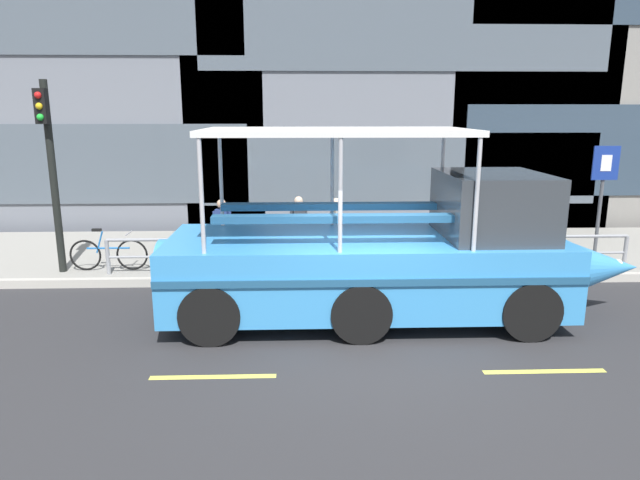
# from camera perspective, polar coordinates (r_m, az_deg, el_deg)

# --- Properties ---
(ground_plane) EXTENTS (120.00, 120.00, 0.00)m
(ground_plane) POSITION_cam_1_polar(r_m,az_deg,el_deg) (9.48, 5.09, -10.10)
(ground_plane) COLOR #2B2B2D
(sidewalk) EXTENTS (32.00, 4.80, 0.18)m
(sidewalk) POSITION_cam_1_polar(r_m,az_deg,el_deg) (14.74, 2.43, -1.22)
(sidewalk) COLOR gray
(sidewalk) RESTS_ON ground_plane
(curb_edge) EXTENTS (32.00, 0.18, 0.18)m
(curb_edge) POSITION_cam_1_polar(r_m,az_deg,el_deg) (12.35, 3.33, -4.06)
(curb_edge) COLOR #B2ADA3
(curb_edge) RESTS_ON ground_plane
(lane_centreline) EXTENTS (25.80, 0.12, 0.01)m
(lane_centreline) POSITION_cam_1_polar(r_m,az_deg,el_deg) (8.38, 6.13, -13.35)
(lane_centreline) COLOR #DBD64C
(lane_centreline) RESTS_ON ground_plane
(curb_guardrail) EXTENTS (11.68, 0.09, 0.81)m
(curb_guardrail) POSITION_cam_1_polar(r_m,az_deg,el_deg) (12.55, 5.17, -0.77)
(curb_guardrail) COLOR gray
(curb_guardrail) RESTS_ON sidewalk
(traffic_light_pole) EXTENTS (0.24, 0.46, 4.16)m
(traffic_light_pole) POSITION_cam_1_polar(r_m,az_deg,el_deg) (13.44, -25.67, 7.43)
(traffic_light_pole) COLOR black
(traffic_light_pole) RESTS_ON sidewalk
(parking_sign) EXTENTS (0.60, 0.12, 2.76)m
(parking_sign) POSITION_cam_1_polar(r_m,az_deg,el_deg) (14.33, 26.72, 4.97)
(parking_sign) COLOR #4C4F54
(parking_sign) RESTS_ON sidewalk
(leaned_bicycle) EXTENTS (1.74, 0.46, 0.96)m
(leaned_bicycle) POSITION_cam_1_polar(r_m,az_deg,el_deg) (13.53, -20.62, -1.33)
(leaned_bicycle) COLOR black
(leaned_bicycle) RESTS_ON sidewalk
(duck_tour_boat) EXTENTS (8.71, 2.61, 3.41)m
(duck_tour_boat) POSITION_cam_1_polar(r_m,az_deg,el_deg) (10.23, 7.36, -1.77)
(duck_tour_boat) COLOR #388CD1
(duck_tour_boat) RESTS_ON ground_plane
(pedestrian_near_bow) EXTENTS (0.32, 0.44, 1.72)m
(pedestrian_near_bow) POSITION_cam_1_polar(r_m,az_deg,el_deg) (14.55, 17.14, 2.57)
(pedestrian_near_bow) COLOR black
(pedestrian_near_bow) RESTS_ON sidewalk
(pedestrian_mid_left) EXTENTS (0.27, 0.40, 1.52)m
(pedestrian_mid_left) POSITION_cam_1_polar(r_m,az_deg,el_deg) (13.34, 1.64, 1.71)
(pedestrian_mid_left) COLOR #47423D
(pedestrian_mid_left) RESTS_ON sidewalk
(pedestrian_mid_right) EXTENTS (0.42, 0.24, 1.51)m
(pedestrian_mid_right) POSITION_cam_1_polar(r_m,az_deg,el_deg) (13.66, -2.17, 1.95)
(pedestrian_mid_right) COLOR #1E2338
(pedestrian_mid_right) RESTS_ON sidewalk
(pedestrian_near_stern) EXTENTS (0.44, 0.22, 1.54)m
(pedestrian_near_stern) POSITION_cam_1_polar(r_m,az_deg,el_deg) (13.21, -9.87, 1.46)
(pedestrian_near_stern) COLOR #1E2338
(pedestrian_near_stern) RESTS_ON sidewalk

